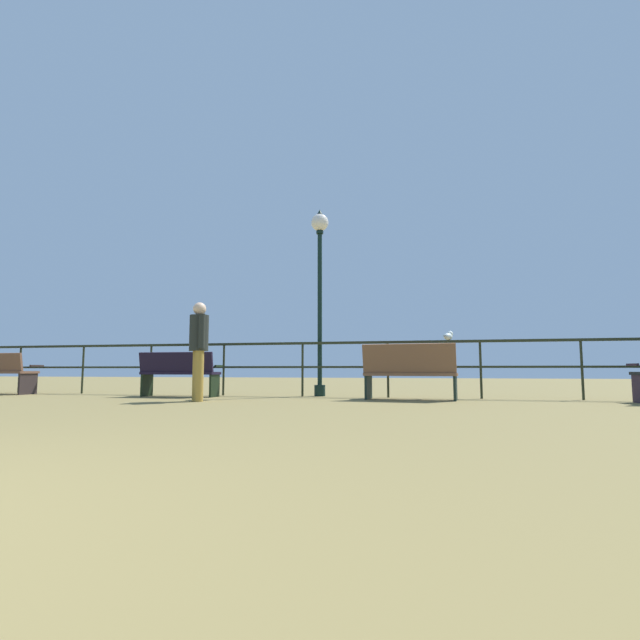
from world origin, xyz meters
name	(u,v)px	position (x,y,z in m)	size (l,w,h in m)	color
pier_railing	(303,357)	(0.00, 8.79, 0.78)	(20.13, 0.05, 1.06)	black
bench_near_left	(179,371)	(-2.30, 8.10, 0.49)	(1.53, 0.59, 0.86)	black
bench_near_right	(409,370)	(2.11, 8.08, 0.52)	(1.63, 0.80, 0.96)	brown
lamppost_center	(320,269)	(0.31, 8.94, 2.56)	(0.36, 0.36, 3.79)	black
person_by_bench	(199,344)	(-1.29, 6.94, 0.95)	(0.37, 0.43, 1.65)	#A78234
seagull_on_rail	(448,336)	(2.80, 8.81, 1.14)	(0.22, 0.36, 0.18)	silver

